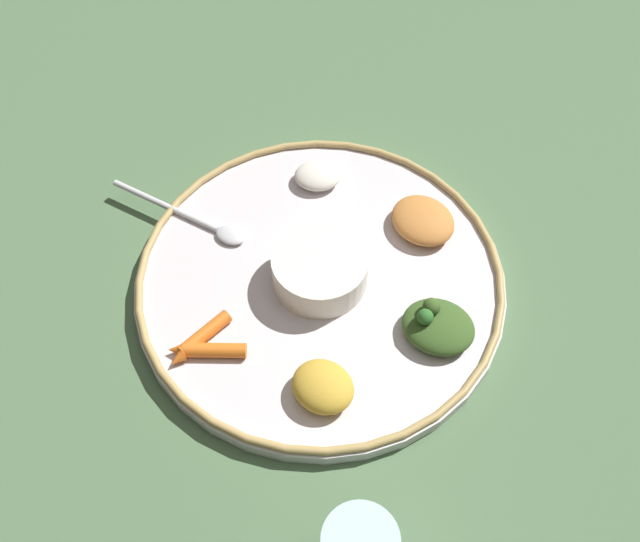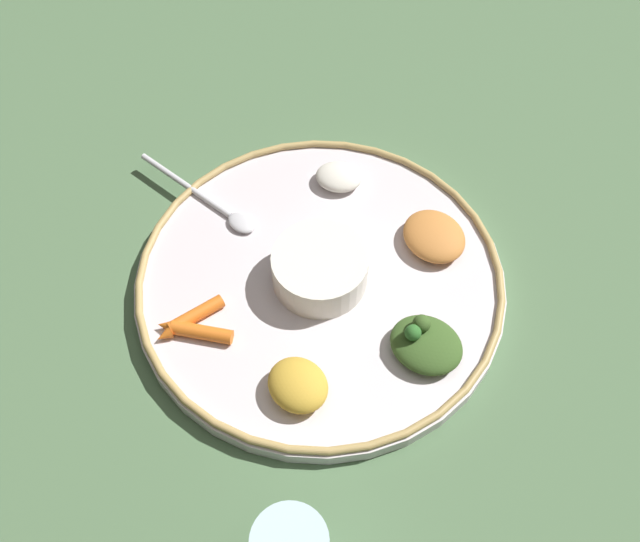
{
  "view_description": "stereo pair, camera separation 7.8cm",
  "coord_description": "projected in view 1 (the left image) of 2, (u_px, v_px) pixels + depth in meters",
  "views": [
    {
      "loc": [
        -0.25,
        -0.35,
        0.69
      ],
      "look_at": [
        0.0,
        0.0,
        0.03
      ],
      "focal_mm": 42.27,
      "sensor_mm": 36.0,
      "label": 1
    },
    {
      "loc": [
        -0.18,
        -0.39,
        0.69
      ],
      "look_at": [
        0.0,
        0.0,
        0.03
      ],
      "focal_mm": 42.27,
      "sensor_mm": 36.0,
      "label": 2
    }
  ],
  "objects": [
    {
      "name": "ground_plane",
      "position": [
        320.0,
        287.0,
        0.81
      ],
      "size": [
        2.4,
        2.4,
        0.0
      ],
      "primitive_type": "plane",
      "color": "#4C6B47"
    },
    {
      "name": "greens_pile",
      "position": [
        437.0,
        325.0,
        0.75
      ],
      "size": [
        0.09,
        0.1,
        0.04
      ],
      "color": "#385623",
      "rests_on": "platter"
    },
    {
      "name": "mound_squash",
      "position": [
        423.0,
        220.0,
        0.83
      ],
      "size": [
        0.07,
        0.08,
        0.02
      ],
      "primitive_type": "ellipsoid",
      "rotation": [
        0.0,
        0.0,
        4.83
      ],
      "color": "#C67A38",
      "rests_on": "platter"
    },
    {
      "name": "carrot_near_spoon",
      "position": [
        200.0,
        338.0,
        0.75
      ],
      "size": [
        0.08,
        0.03,
        0.01
      ],
      "color": "orange",
      "rests_on": "platter"
    },
    {
      "name": "center_bowl",
      "position": [
        320.0,
        267.0,
        0.78
      ],
      "size": [
        0.1,
        0.1,
        0.04
      ],
      "color": "silver",
      "rests_on": "platter"
    },
    {
      "name": "mound_lentil_yellow",
      "position": [
        323.0,
        387.0,
        0.71
      ],
      "size": [
        0.07,
        0.08,
        0.03
      ],
      "primitive_type": "ellipsoid",
      "rotation": [
        0.0,
        0.0,
        5.04
      ],
      "color": "gold",
      "rests_on": "platter"
    },
    {
      "name": "mound_rice_white",
      "position": [
        317.0,
        176.0,
        0.86
      ],
      "size": [
        0.07,
        0.07,
        0.02
      ],
      "primitive_type": "ellipsoid",
      "rotation": [
        0.0,
        0.0,
        2.53
      ],
      "color": "silver",
      "rests_on": "platter"
    },
    {
      "name": "spoon",
      "position": [
        198.0,
        221.0,
        0.84
      ],
      "size": [
        0.09,
        0.16,
        0.01
      ],
      "color": "silver",
      "rests_on": "platter"
    },
    {
      "name": "platter_rim",
      "position": [
        320.0,
        277.0,
        0.8
      ],
      "size": [
        0.39,
        0.39,
        0.01
      ],
      "primitive_type": "torus",
      "color": "tan",
      "rests_on": "platter"
    },
    {
      "name": "platter",
      "position": [
        320.0,
        283.0,
        0.81
      ],
      "size": [
        0.39,
        0.39,
        0.02
      ],
      "primitive_type": "cylinder",
      "color": "silver",
      "rests_on": "ground_plane"
    },
    {
      "name": "carrot_outer",
      "position": [
        208.0,
        350.0,
        0.74
      ],
      "size": [
        0.07,
        0.06,
        0.01
      ],
      "color": "orange",
      "rests_on": "platter"
    }
  ]
}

